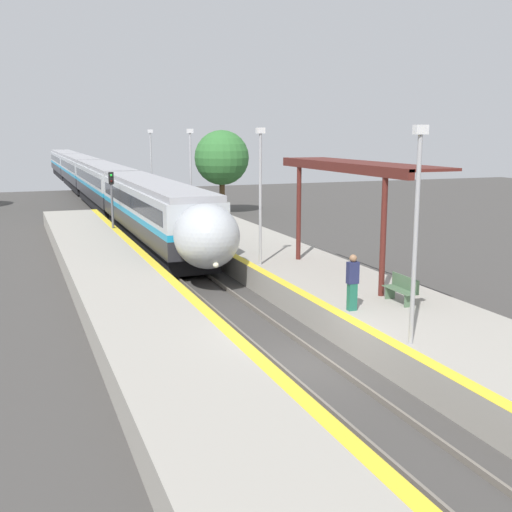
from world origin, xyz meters
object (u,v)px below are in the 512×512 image
Objects in this scene: train at (92,177)px; lamppost_farthest at (151,164)px; railway_signal at (112,200)px; lamppost_mid at (260,188)px; lamppost_near at (416,223)px; platform_bench at (402,289)px; person_waiting at (352,281)px; lamppost_far at (191,172)px.

lamppost_farthest reaches higher than train.
railway_signal is 0.74× the size of lamppost_mid.
railway_signal is 0.74× the size of lamppost_near.
lamppost_near reaches higher than platform_bench.
lamppost_farthest is at bearing 65.49° from railway_signal.
lamppost_mid reaches higher than train.
platform_bench is 0.26× the size of lamppost_near.
person_waiting is 0.31× the size of lamppost_near.
railway_signal is at bearing 102.15° from person_waiting.
train is 39.87m from lamppost_mid.
train is 14.36× the size of lamppost_near.
lamppost_far is at bearing -90.00° from lamppost_farthest.
lamppost_far is 1.00× the size of lamppost_farthest.
lamppost_mid is 1.00× the size of lamppost_farthest.
railway_signal reaches higher than person_waiting.
lamppost_farthest reaches higher than railway_signal.
railway_signal is (-4.42, 20.53, 0.70)m from person_waiting.
railway_signal is 0.74× the size of lamppost_far.
lamppost_mid is at bearing 90.91° from person_waiting.
lamppost_near is at bearing -120.16° from platform_bench.
train is 47.52m from person_waiting.
lamppost_far is at bearing 90.37° from person_waiting.
train is 45.72× the size of person_waiting.
lamppost_near is at bearing -90.00° from lamppost_farthest.
train is 28.79m from lamppost_far.
lamppost_mid reaches higher than railway_signal.
person_waiting is 18.97m from lamppost_far.
lamppost_far and lamppost_farthest have the same top height.
lamppost_mid is at bearing 105.91° from platform_bench.
person_waiting is (-2.00, -0.24, 0.48)m from platform_bench.
railway_signal is at bearing -94.22° from train.
lamppost_mid and lamppost_farthest have the same top height.
platform_bench is at bearing -74.09° from lamppost_mid.
lamppost_farthest is (0.00, 33.37, 0.00)m from lamppost_near.
person_waiting is 0.31× the size of lamppost_farthest.
train reaches higher than person_waiting.
lamppost_near is 1.00× the size of lamppost_farthest.
lamppost_farthest is (-2.13, 29.71, 2.79)m from platform_bench.
lamppost_near is 1.00× the size of lamppost_mid.
railway_signal is at bearing 158.44° from lamppost_far.
train is 50.97m from lamppost_near.
platform_bench is (4.44, -47.21, -0.76)m from train.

